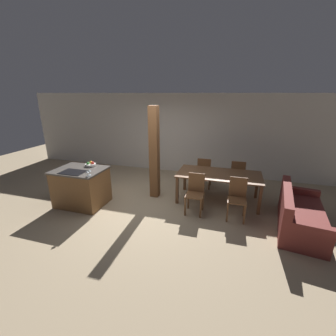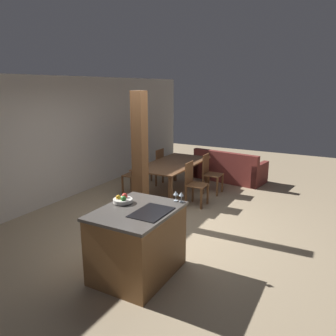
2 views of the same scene
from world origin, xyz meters
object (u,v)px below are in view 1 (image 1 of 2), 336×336
(fruit_bowl, at_px, (91,164))
(dining_table, at_px, (219,177))
(wine_glass_middle, at_px, (89,171))
(dining_chair_far_left, at_px, (204,172))
(dining_chair_near_left, at_px, (195,192))
(kitchen_island, at_px, (81,187))
(wine_glass_near, at_px, (87,172))
(couch, at_px, (299,216))
(dining_chair_far_right, at_px, (237,175))
(dining_chair_near_right, at_px, (237,198))
(timber_post, at_px, (154,153))

(fruit_bowl, bearing_deg, dining_table, 15.45)
(wine_glass_middle, distance_m, dining_chair_far_left, 3.23)
(dining_chair_near_left, bearing_deg, fruit_bowl, -177.32)
(kitchen_island, xyz_separation_m, wine_glass_near, (0.52, -0.39, 0.58))
(dining_chair_near_left, height_order, dining_chair_far_left, same)
(couch, bearing_deg, dining_table, 73.29)
(wine_glass_near, height_order, wine_glass_middle, same)
(kitchen_island, xyz_separation_m, dining_chair_far_right, (3.73, 1.92, 0.02))
(fruit_bowl, bearing_deg, dining_chair_far_left, 31.08)
(dining_chair_near_right, bearing_deg, dining_chair_far_left, 122.23)
(dining_chair_far_right, xyz_separation_m, couch, (1.25, -1.56, -0.21))
(wine_glass_middle, distance_m, couch, 4.58)
(wine_glass_middle, relative_size, dining_chair_near_left, 0.15)
(wine_glass_middle, bearing_deg, kitchen_island, 149.43)
(kitchen_island, height_order, wine_glass_middle, wine_glass_middle)
(fruit_bowl, height_order, dining_chair_near_left, fruit_bowl)
(kitchen_island, relative_size, wine_glass_middle, 8.47)
(kitchen_island, relative_size, wine_glass_near, 8.47)
(dining_chair_near_right, bearing_deg, dining_chair_near_left, 180.00)
(dining_chair_near_right, xyz_separation_m, timber_post, (-2.14, 0.56, 0.71))
(dining_chair_near_left, bearing_deg, dining_table, 57.77)
(dining_chair_near_left, relative_size, dining_chair_near_right, 1.00)
(dining_chair_near_left, bearing_deg, dining_chair_far_right, 57.77)
(dining_table, xyz_separation_m, couch, (1.72, -0.81, -0.38))
(dining_chair_near_left, relative_size, dining_chair_far_right, 1.00)
(fruit_bowl, xyz_separation_m, dining_chair_far_right, (3.62, 1.62, -0.49))
(wine_glass_near, xyz_separation_m, dining_chair_near_left, (2.28, 0.82, -0.55))
(wine_glass_middle, xyz_separation_m, couch, (4.46, 0.67, -0.76))
(couch, bearing_deg, kitchen_island, 102.74)
(wine_glass_near, bearing_deg, dining_table, 29.68)
(dining_table, distance_m, dining_chair_far_right, 0.90)
(dining_chair_near_right, relative_size, dining_chair_far_left, 1.00)
(wine_glass_near, distance_m, dining_chair_near_right, 3.36)
(couch, height_order, timber_post, timber_post)
(wine_glass_middle, relative_size, dining_chair_near_right, 0.15)
(wine_glass_near, relative_size, dining_chair_near_left, 0.15)
(dining_chair_far_left, distance_m, timber_post, 1.68)
(dining_chair_near_left, distance_m, couch, 2.20)
(wine_glass_near, xyz_separation_m, couch, (4.46, 0.75, -0.76))
(timber_post, bearing_deg, dining_chair_far_right, 23.54)
(timber_post, bearing_deg, dining_chair_near_left, -24.90)
(fruit_bowl, height_order, dining_chair_far_right, fruit_bowl)
(dining_chair_near_left, height_order, dining_chair_far_right, same)
(dining_chair_near_left, bearing_deg, couch, -1.73)
(dining_chair_near_right, bearing_deg, kitchen_island, -173.44)
(dining_table, height_order, dining_chair_far_left, dining_chair_far_left)
(dining_chair_far_left, bearing_deg, dining_chair_far_right, -180.00)
(dining_chair_near_right, distance_m, timber_post, 2.32)
(dining_chair_near_left, relative_size, timber_post, 0.39)
(dining_chair_near_left, xyz_separation_m, timber_post, (-1.20, 0.56, 0.71))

